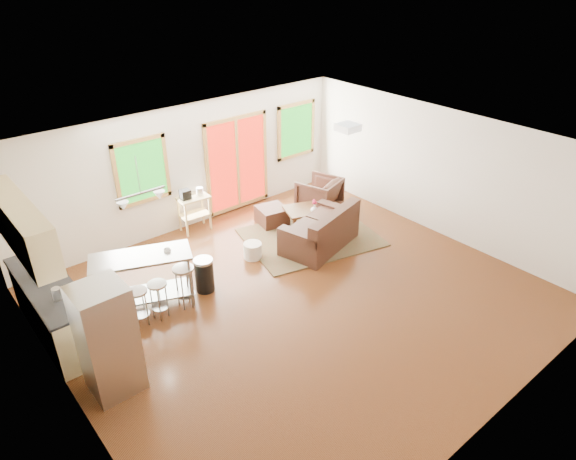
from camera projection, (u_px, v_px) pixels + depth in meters
floor at (299, 298)px, 8.77m from camera, size 7.50×7.00×0.02m
ceiling at (301, 153)px, 7.50m from camera, size 7.50×7.00×0.02m
back_wall at (187, 168)px, 10.49m from camera, size 7.50×0.02×2.60m
left_wall at (60, 332)px, 6.03m from camera, size 0.02×7.00×2.60m
right_wall at (442, 173)px, 10.25m from camera, size 0.02×7.00×2.60m
front_wall at (505, 348)px, 5.79m from camera, size 7.50×0.02×2.60m
window_left at (142, 171)px, 9.80m from camera, size 1.10×0.05×1.30m
french_doors at (237, 163)px, 11.23m from camera, size 1.60×0.05×2.10m
window_right at (296, 130)px, 11.99m from camera, size 1.10×0.05×1.30m
rug at (311, 237)px, 10.57m from camera, size 2.99×2.56×0.03m
loveseat at (321, 232)px, 10.10m from camera, size 1.77×1.28×0.85m
coffee_table at (311, 210)px, 10.85m from camera, size 1.24×0.98×0.43m
armchair at (319, 193)px, 11.47m from camera, size 1.03×0.99×0.85m
ottoman at (272, 216)px, 11.02m from camera, size 0.68×0.68×0.39m
pouf at (253, 250)px, 9.84m from camera, size 0.43×0.43×0.31m
vase at (315, 208)px, 10.65m from camera, size 0.22×0.22×0.29m
book at (316, 205)px, 10.70m from camera, size 0.20×0.07×0.27m
cabinets at (44, 285)px, 7.50m from camera, size 0.64×2.24×2.30m
refrigerator at (108, 339)px, 6.63m from camera, size 0.67×0.64×1.63m
island at (143, 272)px, 8.22m from camera, size 1.69×1.18×1.00m
cup at (167, 251)px, 8.19m from camera, size 0.14×0.12×0.11m
bar_stool_a at (139, 299)px, 7.93m from camera, size 0.35×0.35×0.65m
bar_stool_b at (158, 292)px, 8.09m from camera, size 0.38×0.38×0.65m
bar_stool_c at (184, 278)px, 8.33m from camera, size 0.36×0.36×0.74m
trash_can at (204, 275)px, 8.83m from camera, size 0.39×0.39×0.62m
kitchen_cart at (193, 202)px, 10.55m from camera, size 0.66×0.45×0.97m
ceiling_flush at (348, 127)px, 8.84m from camera, size 0.35×0.35×0.12m
pendant_light at (142, 199)px, 7.79m from camera, size 0.80×0.18×0.79m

